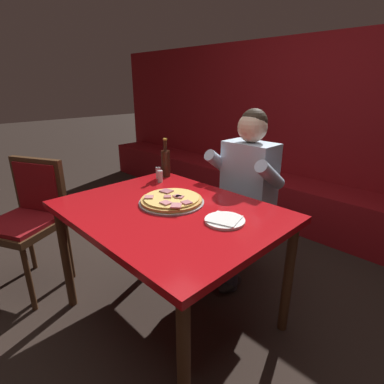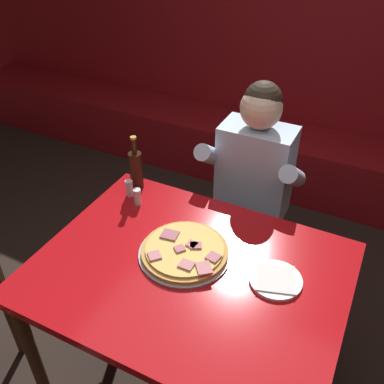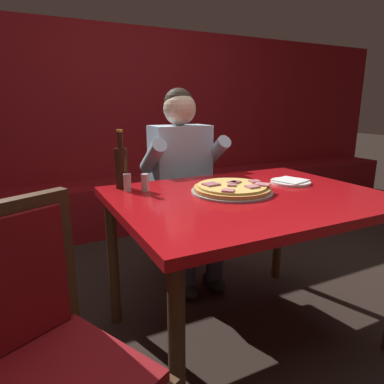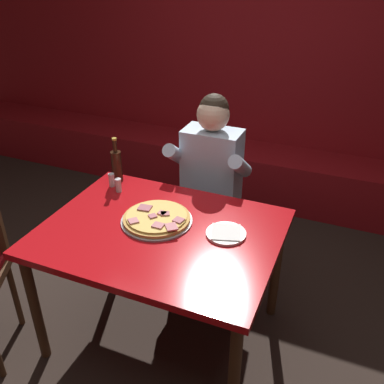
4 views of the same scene
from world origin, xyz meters
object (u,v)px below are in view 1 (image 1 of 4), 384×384
object	(u,v)px
main_dining_table	(169,221)
beer_bottle	(166,162)
plate_white_paper	(225,220)
dining_chair_by_booth	(29,213)
shaker_red_pepper_flakes	(160,177)
diner_seated_blue_shirt	(242,189)
pizza	(172,200)
shaker_parmesan	(158,174)

from	to	relation	value
main_dining_table	beer_bottle	xyz separation A→B (m)	(-0.50, 0.40, 0.19)
plate_white_paper	beer_bottle	size ratio (longest dim) A/B	0.72
beer_bottle	dining_chair_by_booth	bearing A→B (deg)	-119.00
plate_white_paper	shaker_red_pepper_flakes	distance (m)	0.78
diner_seated_blue_shirt	beer_bottle	bearing A→B (deg)	-148.97
pizza	diner_seated_blue_shirt	world-z (taller)	diner_seated_blue_shirt
pizza	beer_bottle	size ratio (longest dim) A/B	1.34
plate_white_paper	beer_bottle	world-z (taller)	beer_bottle
plate_white_paper	diner_seated_blue_shirt	bearing A→B (deg)	119.04
pizza	shaker_parmesan	size ratio (longest dim) A/B	4.54
main_dining_table	shaker_parmesan	bearing A→B (deg)	147.33
diner_seated_blue_shirt	pizza	bearing A→B (deg)	-94.81
main_dining_table	diner_seated_blue_shirt	distance (m)	0.70
pizza	beer_bottle	world-z (taller)	beer_bottle
dining_chair_by_booth	main_dining_table	bearing A→B (deg)	25.73
beer_bottle	dining_chair_by_booth	world-z (taller)	beer_bottle
pizza	beer_bottle	bearing A→B (deg)	143.40
beer_bottle	diner_seated_blue_shirt	bearing A→B (deg)	31.03
pizza	diner_seated_blue_shirt	size ratio (longest dim) A/B	0.31
shaker_red_pepper_flakes	dining_chair_by_booth	size ratio (longest dim) A/B	0.09
plate_white_paper	diner_seated_blue_shirt	size ratio (longest dim) A/B	0.16
main_dining_table	diner_seated_blue_shirt	size ratio (longest dim) A/B	0.98
shaker_red_pepper_flakes	diner_seated_blue_shirt	world-z (taller)	diner_seated_blue_shirt
plate_white_paper	shaker_red_pepper_flakes	size ratio (longest dim) A/B	2.44
shaker_parmesan	diner_seated_blue_shirt	world-z (taller)	diner_seated_blue_shirt
shaker_red_pepper_flakes	diner_seated_blue_shirt	xyz separation A→B (m)	(0.42, 0.42, -0.09)
diner_seated_blue_shirt	shaker_red_pepper_flakes	bearing A→B (deg)	-134.83
shaker_parmesan	pizza	bearing A→B (deg)	-29.73
main_dining_table	diner_seated_blue_shirt	bearing A→B (deg)	90.00
shaker_parmesan	dining_chair_by_booth	xyz separation A→B (m)	(-0.49, -0.79, -0.23)
beer_bottle	diner_seated_blue_shirt	xyz separation A→B (m)	(0.50, 0.30, -0.17)
shaker_red_pepper_flakes	plate_white_paper	bearing A→B (deg)	-13.57
pizza	plate_white_paper	distance (m)	0.39
main_dining_table	shaker_red_pepper_flakes	xyz separation A→B (m)	(-0.42, 0.27, 0.12)
main_dining_table	shaker_parmesan	world-z (taller)	shaker_parmesan
plate_white_paper	dining_chair_by_booth	bearing A→B (deg)	-156.77
dining_chair_by_booth	shaker_red_pepper_flakes	bearing A→B (deg)	53.09
main_dining_table	beer_bottle	distance (m)	0.66
pizza	shaker_red_pepper_flakes	size ratio (longest dim) A/B	4.54
main_dining_table	plate_white_paper	distance (m)	0.36
beer_bottle	shaker_parmesan	world-z (taller)	beer_bottle
beer_bottle	dining_chair_by_booth	xyz separation A→B (m)	(-0.48, -0.87, -0.30)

